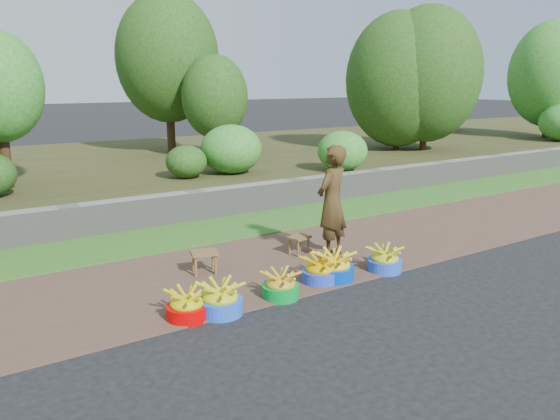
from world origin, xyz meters
TOP-DOWN VIEW (x-y plane):
  - ground_plane at (0.00, 0.00)m, footprint 120.00×120.00m
  - dirt_shoulder at (0.00, 1.25)m, footprint 80.00×2.50m
  - grass_verge at (0.00, 3.25)m, footprint 80.00×1.50m
  - retaining_wall at (0.00, 4.10)m, footprint 80.00×0.35m
  - earth_bank at (0.00, 9.00)m, footprint 80.00×10.00m
  - vegetation at (2.26, 7.05)m, footprint 30.81×7.67m
  - basin_a at (-1.88, 0.21)m, footprint 0.45×0.45m
  - basin_b at (-1.51, 0.13)m, footprint 0.50×0.50m
  - basin_c at (-0.71, 0.15)m, footprint 0.44×0.44m
  - basin_d at (-0.01, 0.29)m, footprint 0.47×0.47m
  - basin_e at (0.20, 0.27)m, footprint 0.52×0.52m
  - basin_f at (0.98, 0.16)m, footprint 0.46×0.46m
  - stool_left at (-1.12, 1.37)m, footprint 0.40×0.35m
  - stool_right at (0.41, 1.37)m, footprint 0.36×0.30m
  - vendor_woman at (0.74, 1.02)m, footprint 0.70×0.59m

SIDE VIEW (x-z plane):
  - ground_plane at x=0.00m, z-range 0.00..0.00m
  - dirt_shoulder at x=0.00m, z-range 0.00..0.02m
  - grass_verge at x=0.00m, z-range 0.00..0.04m
  - basin_c at x=-0.71m, z-range -0.02..0.31m
  - basin_a at x=-1.88m, z-range -0.02..0.32m
  - basin_f at x=0.98m, z-range -0.02..0.33m
  - basin_d at x=-0.01m, z-range -0.02..0.33m
  - basin_b at x=-1.51m, z-range -0.02..0.35m
  - basin_e at x=0.20m, z-range -0.02..0.37m
  - stool_right at x=0.41m, z-range 0.10..0.37m
  - earth_bank at x=0.00m, z-range 0.00..0.50m
  - stool_left at x=-1.12m, z-range 0.11..0.41m
  - retaining_wall at x=0.00m, z-range 0.00..0.55m
  - vendor_woman at x=0.74m, z-range 0.02..1.65m
  - vegetation at x=2.26m, z-range 0.34..5.18m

